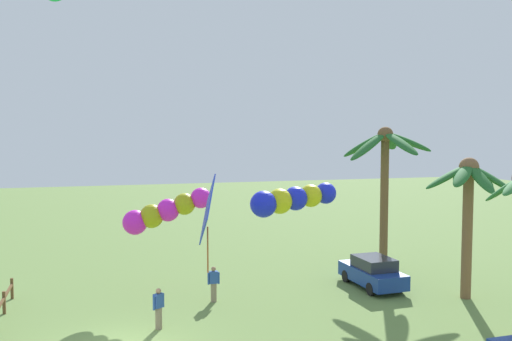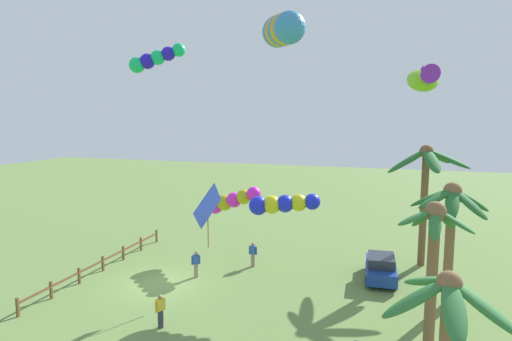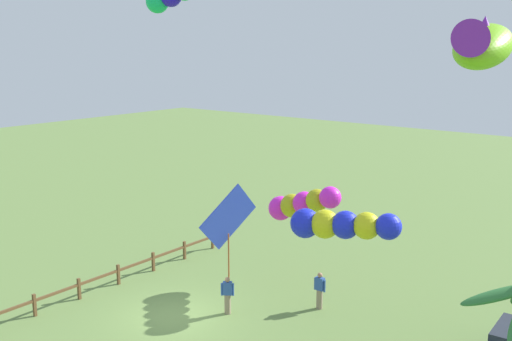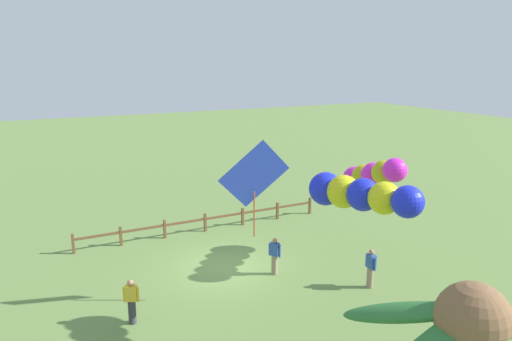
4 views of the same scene
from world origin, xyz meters
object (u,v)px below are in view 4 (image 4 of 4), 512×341
(spectator_1, at_px, (131,301))
(spectator_0, at_px, (275,256))
(kite_tube_0, at_px, (371,175))
(kite_diamond_5, at_px, (254,176))
(spectator_2, at_px, (371,268))
(kite_tube_3, at_px, (358,194))

(spectator_1, bearing_deg, spectator_0, -169.63)
(spectator_1, distance_m, kite_tube_0, 10.81)
(spectator_0, relative_size, spectator_1, 1.00)
(spectator_1, relative_size, kite_diamond_5, 0.45)
(spectator_2, height_order, kite_tube_0, kite_tube_0)
(spectator_0, xyz_separation_m, spectator_2, (-2.77, 2.70, 0.00))
(spectator_0, height_order, spectator_2, same)
(kite_tube_0, xyz_separation_m, kite_tube_3, (4.44, 4.61, 0.95))
(spectator_0, height_order, kite_tube_0, kite_tube_0)
(spectator_0, xyz_separation_m, kite_tube_3, (0.19, 5.31, 4.06))
(kite_tube_3, distance_m, kite_diamond_5, 4.02)
(spectator_2, height_order, kite_diamond_5, kite_diamond_5)
(spectator_2, relative_size, kite_tube_0, 0.40)
(kite_tube_3, bearing_deg, spectator_0, -92.03)
(kite_tube_3, bearing_deg, spectator_2, -138.57)
(kite_diamond_5, bearing_deg, spectator_0, -137.28)
(spectator_1, xyz_separation_m, spectator_2, (-8.86, 1.59, 0.00))
(spectator_0, bearing_deg, kite_tube_0, 170.65)
(spectator_1, xyz_separation_m, kite_diamond_5, (-4.36, 0.49, 3.96))
(kite_tube_0, relative_size, kite_tube_3, 1.04)
(kite_tube_0, bearing_deg, spectator_2, 53.52)
(kite_diamond_5, bearing_deg, kite_tube_3, 112.63)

